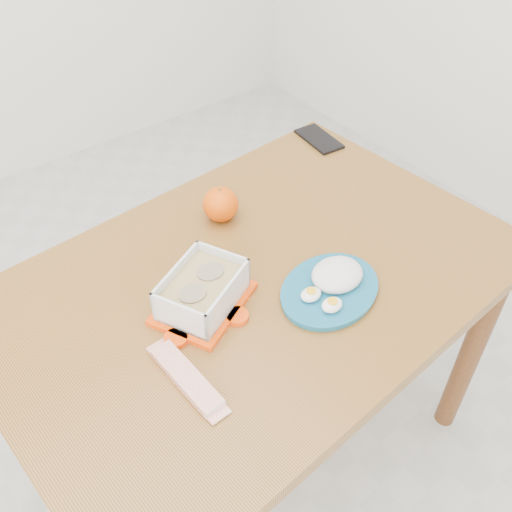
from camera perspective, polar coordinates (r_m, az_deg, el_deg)
ground at (r=1.90m, az=-7.45°, el=-17.64°), size 3.50×3.50×0.00m
dining_table at (r=1.34m, az=-0.00°, el=-5.12°), size 1.22×0.86×0.75m
food_container at (r=1.18m, az=-5.38°, el=-3.52°), size 0.25×0.23×0.09m
orange_fruit at (r=1.39m, az=-3.57°, el=5.18°), size 0.09×0.09×0.09m
rice_plate at (r=1.23m, az=7.64°, el=-2.72°), size 0.28×0.28×0.06m
candy_bar at (r=1.08m, az=-6.97°, el=-11.95°), size 0.05×0.18×0.02m
smartphone at (r=1.72m, az=6.31°, el=11.56°), size 0.09×0.16×0.01m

